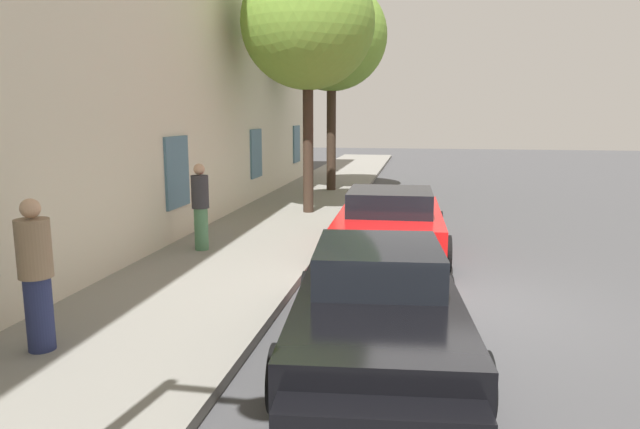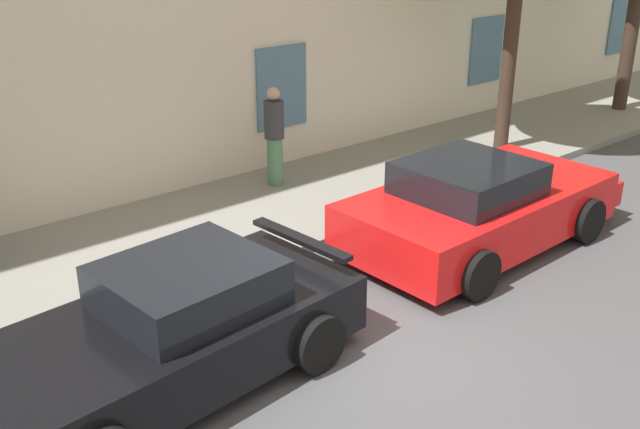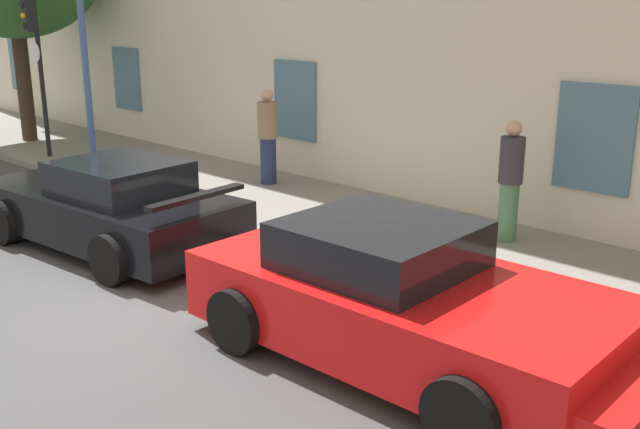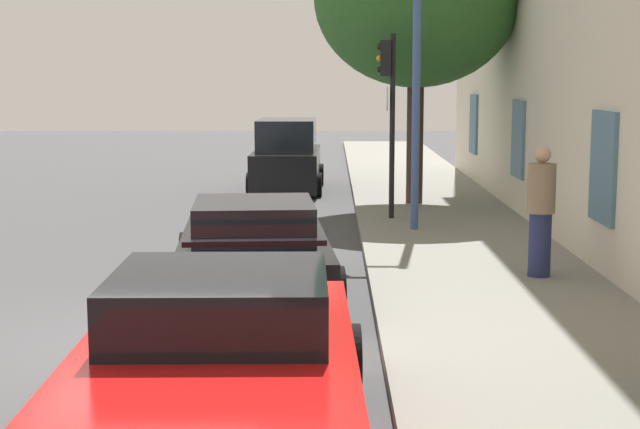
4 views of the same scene
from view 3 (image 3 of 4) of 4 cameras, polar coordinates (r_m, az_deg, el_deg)
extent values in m
plane|color=#444447|center=(8.95, -14.47, -6.71)|extent=(80.00, 80.00, 0.00)
cube|color=gray|center=(11.41, 2.90, -0.83)|extent=(60.00, 3.16, 0.14)
cube|color=slate|center=(24.04, -22.37, 10.70)|extent=(1.10, 0.06, 1.50)
cube|color=slate|center=(18.83, -14.80, 10.17)|extent=(1.10, 0.06, 1.50)
cube|color=slate|center=(14.18, -1.95, 8.87)|extent=(1.10, 0.06, 1.50)
cube|color=slate|center=(10.81, 20.56, 5.56)|extent=(1.10, 0.06, 1.50)
cube|color=black|center=(10.94, -16.10, 0.18)|extent=(4.27, 2.16, 0.65)
cube|color=black|center=(10.56, -15.36, 2.78)|extent=(1.77, 1.58, 0.46)
cube|color=black|center=(12.46, -20.94, 1.26)|extent=(1.38, 1.76, 0.36)
cube|color=black|center=(9.35, -9.58, 1.36)|extent=(0.29, 1.54, 0.06)
cylinder|color=black|center=(11.61, -23.34, -0.53)|extent=(0.67, 0.30, 0.65)
cylinder|color=black|center=(12.50, -16.10, 1.30)|extent=(0.67, 0.30, 0.65)
cylinder|color=black|center=(9.50, -15.95, -3.36)|extent=(0.67, 0.30, 0.65)
cylinder|color=black|center=(10.57, -8.00, -0.89)|extent=(0.67, 0.30, 0.65)
cube|color=red|center=(7.26, 6.49, -7.24)|extent=(4.28, 2.12, 0.71)
cube|color=black|center=(7.22, 4.60, -2.33)|extent=(1.73, 1.65, 0.46)
cube|color=red|center=(6.50, 20.13, -11.96)|extent=(1.32, 1.88, 0.39)
cylinder|color=black|center=(7.58, 19.18, -8.65)|extent=(0.68, 0.26, 0.67)
cylinder|color=black|center=(5.96, 11.08, -15.13)|extent=(0.68, 0.26, 0.67)
cylinder|color=black|center=(8.81, 3.41, -4.22)|extent=(0.68, 0.26, 0.67)
cylinder|color=black|center=(7.46, -6.47, -8.19)|extent=(0.68, 0.26, 0.67)
cylinder|color=#38281E|center=(19.33, -22.07, 9.78)|extent=(0.35, 0.35, 2.99)
cylinder|color=black|center=(17.01, -20.85, 9.96)|extent=(0.10, 0.10, 3.45)
cube|color=black|center=(16.88, -21.73, 14.19)|extent=(0.22, 0.20, 0.66)
sphere|color=black|center=(16.83, -22.16, 14.86)|extent=(0.12, 0.12, 0.12)
sphere|color=orange|center=(16.83, -22.08, 14.15)|extent=(0.12, 0.12, 0.12)
sphere|color=black|center=(16.84, -22.00, 13.44)|extent=(0.12, 0.12, 0.12)
cylinder|color=white|center=(16.93, -21.34, 11.68)|extent=(0.44, 0.02, 0.44)
cylinder|color=#3F5999|center=(15.91, -18.02, 13.75)|extent=(0.14, 0.14, 5.60)
cylinder|color=navy|center=(13.69, -4.05, 4.20)|extent=(0.31, 0.31, 0.86)
cylinder|color=#8C7259|center=(13.55, -4.11, 7.34)|extent=(0.38, 0.38, 0.66)
sphere|color=tan|center=(13.49, -4.15, 9.24)|extent=(0.22, 0.22, 0.22)
cylinder|color=#4C7F59|center=(10.67, 14.42, 0.21)|extent=(0.37, 0.37, 0.84)
cylinder|color=#333338|center=(10.49, 14.70, 4.11)|extent=(0.46, 0.46, 0.65)
sphere|color=tan|center=(10.41, 14.87, 6.50)|extent=(0.22, 0.22, 0.22)
camera|label=1|loc=(16.21, -29.80, 11.98)|focal=32.09mm
camera|label=2|loc=(12.16, -52.02, 15.94)|focal=41.00mm
camera|label=4|loc=(6.79, 67.42, 1.11)|focal=53.88mm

